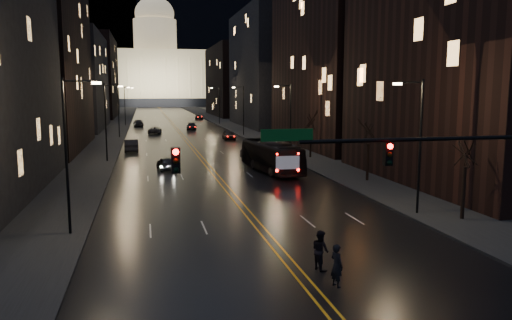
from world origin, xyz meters
TOP-DOWN VIEW (x-y plane):
  - ground at (0.00, 0.00)m, footprint 900.00×900.00m
  - road at (0.00, 130.00)m, footprint 20.00×320.00m
  - sidewalk_left at (-14.00, 130.00)m, footprint 8.00×320.00m
  - sidewalk_right at (14.00, 130.00)m, footprint 8.00×320.00m
  - center_line at (0.00, 130.00)m, footprint 0.62×320.00m
  - building_left_mid at (-21.00, 54.00)m, footprint 12.00×30.00m
  - building_left_far at (-21.00, 92.00)m, footprint 12.00×34.00m
  - building_left_dist at (-21.00, 140.00)m, footprint 12.00×40.00m
  - building_right_near at (21.00, 20.00)m, footprint 12.00×26.00m
  - building_right_tall at (21.00, 50.00)m, footprint 12.00×30.00m
  - building_right_mid at (21.00, 92.00)m, footprint 12.00×34.00m
  - building_right_dist at (21.00, 140.00)m, footprint 12.00×40.00m
  - mountain_ridge at (40.00, 380.00)m, footprint 520.00×60.00m
  - capitol at (0.00, 250.00)m, footprint 90.00×50.00m
  - traffic_signal at (5.91, -0.00)m, footprint 17.29×0.45m
  - streetlamp_right_near at (10.81, 10.00)m, footprint 2.13×0.25m
  - streetlamp_left_near at (-10.81, 10.00)m, footprint 2.13×0.25m
  - streetlamp_right_mid at (10.81, 40.00)m, footprint 2.13×0.25m
  - streetlamp_left_mid at (-10.81, 40.00)m, footprint 2.13×0.25m
  - streetlamp_right_far at (10.81, 70.00)m, footprint 2.13×0.25m
  - streetlamp_left_far at (-10.81, 70.00)m, footprint 2.13×0.25m
  - streetlamp_right_dist at (10.81, 100.00)m, footprint 2.13×0.25m
  - streetlamp_left_dist at (-10.81, 100.00)m, footprint 2.13×0.25m
  - tree_right_near at (13.00, 8.00)m, footprint 2.40×2.40m
  - tree_right_mid at (13.00, 22.00)m, footprint 2.40×2.40m
  - tree_right_far at (13.00, 38.00)m, footprint 2.40×2.40m
  - bus at (5.86, 29.37)m, footprint 4.07×11.59m
  - oncoming_car_a at (-4.54, 32.66)m, footprint 2.17×4.38m
  - oncoming_car_b at (-8.50, 49.63)m, footprint 1.97×5.20m
  - oncoming_car_c at (-4.79, 77.27)m, footprint 2.85×5.05m
  - oncoming_car_d at (-8.07, 97.73)m, footprint 2.51×5.39m
  - receding_car_a at (5.48, 37.33)m, footprint 1.89×4.65m
  - receding_car_b at (7.04, 62.71)m, footprint 1.89×4.59m
  - receding_car_c at (2.87, 84.82)m, footprint 2.51×5.12m
  - receding_car_d at (8.50, 122.52)m, footprint 2.56×4.92m
  - pedestrian_a at (1.13, -0.38)m, footprint 0.63×0.79m
  - pedestrian_b at (1.15, 1.71)m, footprint 0.72×1.02m

SIDE VIEW (x-z plane):
  - ground at x=0.00m, z-range 0.00..0.00m
  - road at x=0.00m, z-range 0.00..0.02m
  - center_line at x=0.00m, z-range 0.02..0.03m
  - sidewalk_left at x=-14.00m, z-range 0.00..0.16m
  - sidewalk_right at x=14.00m, z-range 0.00..0.16m
  - receding_car_d at x=8.50m, z-range 0.00..1.32m
  - oncoming_car_c at x=-4.79m, z-range 0.00..1.33m
  - oncoming_car_a at x=-4.54m, z-range 0.00..1.43m
  - receding_car_c at x=2.87m, z-range 0.00..1.43m
  - receding_car_a at x=5.48m, z-range 0.00..1.50m
  - oncoming_car_d at x=-8.07m, z-range 0.00..1.52m
  - receding_car_b at x=7.04m, z-range 0.00..1.56m
  - oncoming_car_b at x=-8.50m, z-range 0.00..1.70m
  - pedestrian_a at x=1.13m, z-range 0.00..1.88m
  - pedestrian_b at x=1.15m, z-range 0.00..1.89m
  - bus at x=5.86m, z-range 0.00..3.16m
  - tree_right_near at x=13.00m, z-range 1.20..7.85m
  - tree_right_mid at x=13.00m, z-range 1.20..7.85m
  - tree_right_far at x=13.00m, z-range 1.20..7.85m
  - streetlamp_right_near at x=10.81m, z-range 0.58..9.58m
  - streetlamp_left_near at x=-10.81m, z-range 0.58..9.58m
  - streetlamp_right_mid at x=10.81m, z-range 0.58..9.58m
  - streetlamp_left_mid at x=-10.81m, z-range 0.58..9.58m
  - streetlamp_right_far at x=10.81m, z-range 0.58..9.58m
  - streetlamp_left_far at x=-10.81m, z-range 0.58..9.58m
  - streetlamp_right_dist at x=10.81m, z-range 0.58..9.58m
  - streetlamp_left_dist at x=-10.81m, z-range 0.58..9.58m
  - traffic_signal at x=5.91m, z-range 1.60..8.60m
  - building_left_far at x=-21.00m, z-range 0.00..20.00m
  - building_right_dist at x=21.00m, z-range 0.00..22.00m
  - building_left_dist at x=-21.00m, z-range 0.00..24.00m
  - building_right_near at x=21.00m, z-range 0.00..24.00m
  - building_right_mid at x=21.00m, z-range 0.00..26.00m
  - building_left_mid at x=-21.00m, z-range 0.00..28.00m
  - capitol at x=0.00m, z-range -12.10..46.40m
  - building_right_tall at x=21.00m, z-range 0.00..38.00m
  - mountain_ridge at x=40.00m, z-range 0.00..130.00m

